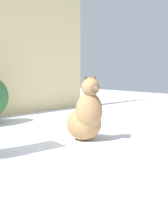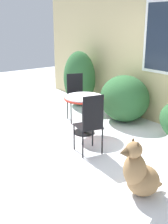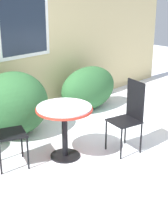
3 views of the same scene
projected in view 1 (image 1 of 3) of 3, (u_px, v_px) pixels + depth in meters
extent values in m
ellipsoid|color=#937047|center=(84.00, 124.00, 4.05)|extent=(0.52, 0.53, 0.39)
ellipsoid|color=#937047|center=(89.00, 111.00, 3.91)|extent=(0.39, 0.37, 0.43)
sphere|color=#937047|center=(90.00, 87.00, 3.85)|extent=(0.21, 0.21, 0.21)
cone|color=brown|center=(97.00, 89.00, 3.73)|extent=(0.14, 0.12, 0.11)
ellipsoid|color=brown|center=(85.00, 80.00, 3.83)|extent=(0.05, 0.04, 0.09)
ellipsoid|color=brown|center=(94.00, 80.00, 3.88)|extent=(0.05, 0.04, 0.09)
ellipsoid|color=#937047|center=(77.00, 130.00, 4.23)|extent=(0.14, 0.21, 0.07)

